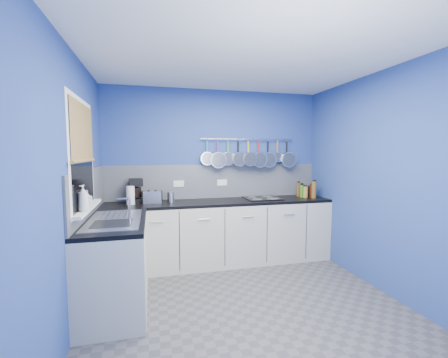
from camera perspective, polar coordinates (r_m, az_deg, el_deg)
name	(u,v)px	position (r m, az deg, el deg)	size (l,w,h in m)	color
floor	(246,305)	(3.32, 4.30, -23.40)	(3.20, 3.00, 0.02)	#47474C
ceiling	(248,56)	(3.06, 4.65, 22.87)	(3.20, 3.00, 0.02)	white
wall_back	(215,175)	(4.39, -1.75, 0.88)	(3.20, 0.02, 2.50)	navy
wall_front	(341,218)	(1.59, 21.95, -7.05)	(3.20, 0.02, 2.50)	navy
wall_left	(71,190)	(2.87, -27.70, -1.97)	(0.02, 3.00, 2.50)	navy
wall_right	(381,182)	(3.77, 28.41, -0.45)	(0.02, 3.00, 2.50)	navy
backsplash_back	(215,181)	(4.38, -1.68, -0.45)	(3.20, 0.02, 0.50)	slate
backsplash_left	(89,193)	(3.46, -24.92, -2.41)	(0.02, 1.80, 0.50)	slate
cabinet_run_back	(220,233)	(4.23, -0.82, -10.57)	(3.20, 0.60, 0.86)	beige
worktop_back	(220,202)	(4.13, -0.83, -4.56)	(3.20, 0.60, 0.04)	black
cabinet_run_left	(116,265)	(3.30, -20.36, -15.52)	(0.60, 1.20, 0.86)	beige
worktop_left	(115,222)	(3.17, -20.61, -7.88)	(0.60, 1.20, 0.04)	black
window_frame	(82,156)	(3.14, -26.00, 4.15)	(0.01, 1.00, 1.10)	white
window_glass	(83,156)	(3.14, -25.91, 4.15)	(0.01, 0.90, 1.00)	black
bamboo_blind	(83,132)	(3.14, -25.93, 8.26)	(0.01, 0.90, 0.55)	#A58841
window_sill	(87,208)	(3.18, -25.20, -5.15)	(0.10, 0.98, 0.03)	white
sink_unit	(115,220)	(3.16, -20.63, -7.46)	(0.50, 0.95, 0.01)	silver
mixer_tap	(130,210)	(2.95, -18.01, -5.79)	(0.12, 0.08, 0.26)	silver
socket_left	(179,184)	(4.28, -8.86, -0.90)	(0.15, 0.01, 0.09)	white
socket_right	(222,183)	(4.39, -0.37, -0.70)	(0.15, 0.01, 0.09)	white
pot_rail	(248,139)	(4.46, 4.75, 7.74)	(0.02, 0.02, 1.45)	silver
soap_bottle_a	(83,198)	(2.92, -25.85, -3.39)	(0.09, 0.09, 0.24)	white
soap_bottle_b	(87,199)	(3.08, -25.22, -3.58)	(0.08, 0.08, 0.17)	white
paper_towel	(130,195)	(4.02, -17.84, -3.06)	(0.11, 0.11, 0.24)	white
coffee_maker	(136,191)	(4.14, -16.84, -2.19)	(0.18, 0.20, 0.33)	black
toaster	(152,197)	(4.07, -13.88, -3.41)	(0.25, 0.14, 0.16)	silver
canister	(171,197)	(4.08, -10.36, -3.50)	(0.09, 0.09, 0.14)	silver
hob	(262,198)	(4.36, 7.50, -3.75)	(0.51, 0.45, 0.01)	black
pan_0	(207,152)	(4.28, -3.34, 5.29)	(0.19, 0.07, 0.38)	silver
pan_1	(218,154)	(4.31, -1.25, 4.99)	(0.24, 0.10, 0.43)	silver
pan_2	(228,152)	(4.35, 0.79, 5.25)	(0.20, 0.07, 0.39)	silver
pan_3	(238,153)	(4.39, 2.80, 5.14)	(0.22, 0.11, 0.41)	silver
pan_4	(248,153)	(4.44, 4.77, 5.15)	(0.21, 0.13, 0.40)	silver
pan_5	(258,153)	(4.50, 6.70, 4.98)	(0.24, 0.11, 0.43)	silver
pan_6	(268,153)	(4.55, 8.57, 4.96)	(0.24, 0.10, 0.43)	silver
pan_7	(277,151)	(4.62, 10.41, 5.45)	(0.15, 0.07, 0.34)	silver
pan_8	(287,154)	(4.68, 12.18, 4.90)	(0.24, 0.12, 0.43)	silver
condiment_0	(309,191)	(4.76, 16.33, -2.36)	(0.06, 0.06, 0.14)	black
condiment_1	(302,190)	(4.71, 15.03, -2.14)	(0.05, 0.05, 0.19)	#265919
condiment_2	(298,189)	(4.68, 14.36, -1.99)	(0.06, 0.06, 0.22)	brown
condiment_3	(312,191)	(4.66, 16.78, -2.23)	(0.06, 0.06, 0.19)	#4C190C
condiment_4	(305,192)	(4.61, 15.65, -2.44)	(0.07, 0.07, 0.17)	olive
condiment_5	(302,191)	(4.60, 14.93, -2.32)	(0.05, 0.05, 0.19)	#3F721E
condiment_6	(314,190)	(4.58, 17.20, -1.99)	(0.07, 0.07, 0.25)	brown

